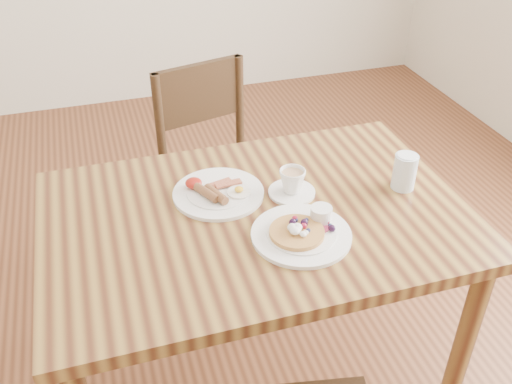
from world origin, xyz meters
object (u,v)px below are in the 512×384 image
dining_table (256,239)px  water_glass (405,172)px  pancake_plate (303,231)px  teacup_saucer (292,183)px  chair_far (217,166)px  breakfast_plate (217,192)px

dining_table → water_glass: size_ratio=10.90×
pancake_plate → teacup_saucer: (0.04, 0.20, 0.02)m
chair_far → water_glass: chair_far is taller
breakfast_plate → teacup_saucer: size_ratio=1.93×
chair_far → breakfast_plate: chair_far is taller
dining_table → pancake_plate: size_ratio=4.44×
chair_far → breakfast_plate: size_ratio=3.26×
pancake_plate → breakfast_plate: bearing=124.4°
pancake_plate → teacup_saucer: teacup_saucer is taller
breakfast_plate → water_glass: bearing=-12.7°
teacup_saucer → dining_table: bearing=-155.2°
breakfast_plate → teacup_saucer: (0.21, -0.05, 0.02)m
chair_far → pancake_plate: size_ratio=3.26×
dining_table → water_glass: water_glass is taller
pancake_plate → breakfast_plate: (-0.17, 0.25, -0.00)m
dining_table → teacup_saucer: (0.13, 0.06, 0.13)m
dining_table → chair_far: size_ratio=1.36×
dining_table → teacup_saucer: 0.20m
dining_table → chair_far: (0.05, 0.68, -0.16)m
pancake_plate → water_glass: 0.40m
chair_far → pancake_plate: chair_far is taller
teacup_saucer → water_glass: bearing=-11.7°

